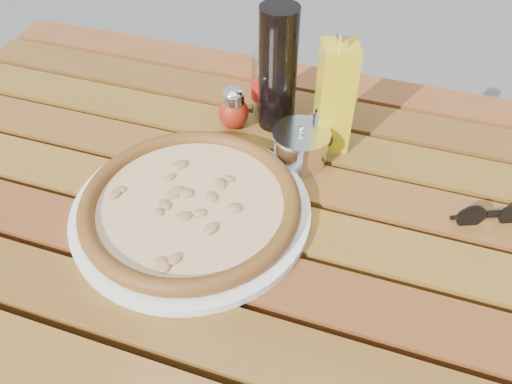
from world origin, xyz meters
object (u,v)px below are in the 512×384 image
(parmesan_tin, at_px, (301,146))
(sunglasses, at_px, (491,215))
(pepper_shaker, at_px, (233,109))
(olive_oil_cruet, at_px, (335,98))
(table, at_px, (252,246))
(oregano_shaker, at_px, (324,128))
(plate, at_px, (192,210))
(soda_can, at_px, (269,84))
(dark_bottle, at_px, (278,70))
(pizza, at_px, (191,203))

(parmesan_tin, xyz_separation_m, sunglasses, (0.30, -0.05, -0.01))
(pepper_shaker, xyz_separation_m, olive_oil_cruet, (0.18, 0.00, 0.06))
(table, height_order, oregano_shaker, oregano_shaker)
(plate, height_order, soda_can, soda_can)
(parmesan_tin, distance_m, sunglasses, 0.31)
(table, xyz_separation_m, pepper_shaker, (-0.10, 0.20, 0.11))
(plate, bearing_deg, sunglasses, 16.27)
(plate, distance_m, dark_bottle, 0.29)
(dark_bottle, distance_m, olive_oil_cruet, 0.11)
(plate, relative_size, pizza, 1.06)
(table, bearing_deg, oregano_shaker, 72.01)
(pepper_shaker, bearing_deg, pizza, -86.22)
(oregano_shaker, bearing_deg, olive_oil_cruet, 39.74)
(table, bearing_deg, soda_can, 102.10)
(soda_can, bearing_deg, table, -77.90)
(parmesan_tin, relative_size, sunglasses, 1.01)
(soda_can, relative_size, olive_oil_cruet, 0.57)
(plate, height_order, oregano_shaker, oregano_shaker)
(plate, bearing_deg, parmesan_tin, 54.50)
(soda_can, bearing_deg, plate, -95.89)
(dark_bottle, xyz_separation_m, olive_oil_cruet, (0.11, -0.03, -0.01))
(pizza, relative_size, sunglasses, 3.18)
(plate, bearing_deg, dark_bottle, 78.25)
(plate, height_order, pizza, pizza)
(pepper_shaker, xyz_separation_m, oregano_shaker, (0.17, -0.00, 0.00))
(dark_bottle, bearing_deg, olive_oil_cruet, -16.78)
(pepper_shaker, height_order, soda_can, soda_can)
(plate, xyz_separation_m, oregano_shaker, (0.15, 0.22, 0.03))
(pepper_shaker, relative_size, olive_oil_cruet, 0.39)
(pizza, xyz_separation_m, olive_oil_cruet, (0.16, 0.23, 0.07))
(oregano_shaker, distance_m, dark_bottle, 0.13)
(table, xyz_separation_m, plate, (-0.09, -0.03, 0.08))
(olive_oil_cruet, bearing_deg, sunglasses, -21.44)
(pepper_shaker, xyz_separation_m, parmesan_tin, (0.14, -0.05, -0.01))
(pizza, height_order, dark_bottle, dark_bottle)
(dark_bottle, xyz_separation_m, parmesan_tin, (0.07, -0.09, -0.08))
(dark_bottle, height_order, sunglasses, dark_bottle)
(pepper_shaker, distance_m, sunglasses, 0.45)
(table, relative_size, pepper_shaker, 17.07)
(oregano_shaker, height_order, sunglasses, oregano_shaker)
(dark_bottle, distance_m, soda_can, 0.06)
(oregano_shaker, relative_size, dark_bottle, 0.37)
(table, bearing_deg, pizza, -163.25)
(pizza, height_order, sunglasses, sunglasses)
(parmesan_tin, bearing_deg, olive_oil_cruet, 56.30)
(pepper_shaker, height_order, dark_bottle, dark_bottle)
(table, distance_m, pizza, 0.13)
(table, xyz_separation_m, dark_bottle, (-0.03, 0.23, 0.19))
(pepper_shaker, distance_m, olive_oil_cruet, 0.19)
(oregano_shaker, xyz_separation_m, parmesan_tin, (-0.03, -0.05, -0.01))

